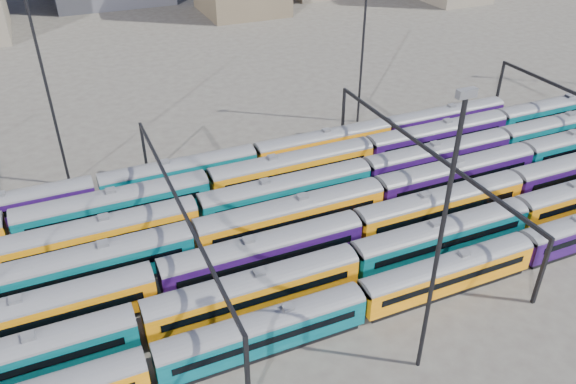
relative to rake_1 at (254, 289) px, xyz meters
name	(u,v)px	position (x,y,z in m)	size (l,w,h in m)	color
ground	(347,220)	(15.74, 10.00, -2.80)	(500.00, 500.00, 0.00)	#423C38
rake_1	(254,289)	(0.00, 0.00, 0.00)	(107.84, 3.16, 5.32)	black
rake_2	(440,204)	(25.16, 5.00, 0.07)	(155.16, 3.24, 5.47)	black
rake_3	(455,173)	(31.24, 10.00, 0.17)	(159.98, 3.34, 5.64)	black
rake_4	(198,210)	(-1.27, 15.00, 0.08)	(133.10, 3.24, 5.48)	black
rake_5	(208,184)	(1.51, 20.00, 0.15)	(136.35, 3.32, 5.61)	black
rake_6	(180,171)	(-0.86, 25.00, -0.11)	(103.78, 3.04, 5.12)	black
gantry_1	(179,210)	(-4.26, 10.00, 3.99)	(0.35, 40.35, 8.03)	black
gantry_2	(423,155)	(25.74, 10.00, 3.99)	(0.35, 40.35, 8.03)	black
mast_1	(46,85)	(-14.26, 32.00, 11.17)	(1.40, 0.50, 25.60)	black
mast_2	(441,236)	(10.74, -12.00, 11.17)	(1.40, 0.50, 25.60)	black
mast_3	(363,37)	(30.74, 34.00, 11.17)	(1.40, 0.50, 25.60)	black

